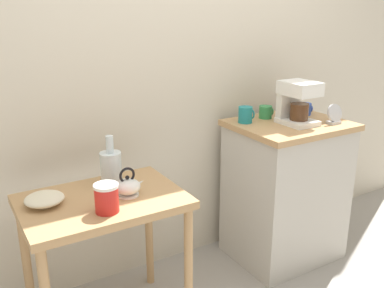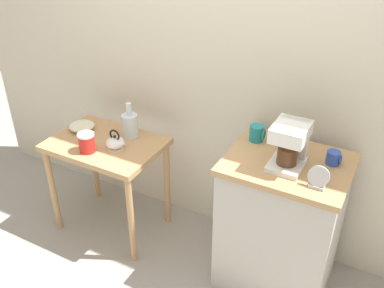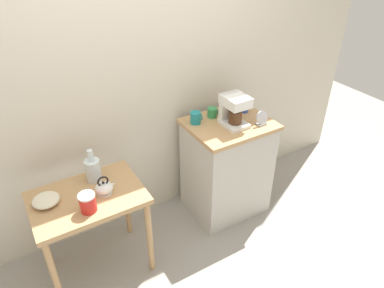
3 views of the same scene
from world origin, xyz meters
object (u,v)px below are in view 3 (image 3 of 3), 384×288
object	(u,v)px
canister_enamel	(88,203)
coffee_maker	(233,109)
glass_carafe_vase	(93,169)
mug_dark_teal	(196,118)
table_clock	(262,119)
mug_blue	(244,108)
teakettle	(104,188)
mug_tall_green	(212,112)
bowl_stoneware	(46,200)

from	to	relation	value
canister_enamel	coffee_maker	world-z (taller)	coffee_maker
glass_carafe_vase	coffee_maker	world-z (taller)	coffee_maker
mug_dark_teal	table_clock	xyz separation A→B (m)	(0.44, -0.30, 0.00)
canister_enamel	table_clock	size ratio (longest dim) A/B	1.08
canister_enamel	table_clock	bearing A→B (deg)	2.14
mug_blue	table_clock	bearing A→B (deg)	-94.47
teakettle	mug_blue	xyz separation A→B (m)	(1.35, 0.20, 0.18)
teakettle	coffee_maker	size ratio (longest dim) A/B	0.58
mug_tall_green	table_clock	bearing A→B (deg)	-50.45
bowl_stoneware	glass_carafe_vase	bearing A→B (deg)	14.33
glass_carafe_vase	mug_dark_teal	bearing A→B (deg)	3.53
mug_tall_green	table_clock	distance (m)	0.42
canister_enamel	table_clock	xyz separation A→B (m)	(1.48, 0.06, 0.17)
teakettle	coffee_maker	distance (m)	1.17
coffee_maker	table_clock	size ratio (longest dim) A/B	2.13
bowl_stoneware	coffee_maker	size ratio (longest dim) A/B	0.69
teakettle	table_clock	xyz separation A→B (m)	(1.33, -0.06, 0.19)
teakettle	mug_tall_green	world-z (taller)	mug_tall_green
mug_blue	mug_tall_green	world-z (taller)	mug_tall_green
bowl_stoneware	teakettle	bearing A→B (deg)	-14.35
coffee_maker	mug_tall_green	distance (m)	0.23
canister_enamel	mug_blue	world-z (taller)	mug_blue
bowl_stoneware	mug_tall_green	xyz separation A→B (m)	(1.44, 0.17, 0.19)
canister_enamel	mug_blue	size ratio (longest dim) A/B	1.57
teakettle	coffee_maker	world-z (taller)	coffee_maker
teakettle	canister_enamel	xyz separation A→B (m)	(-0.15, -0.11, 0.02)
glass_carafe_vase	table_clock	size ratio (longest dim) A/B	2.09
coffee_maker	mug_dark_teal	distance (m)	0.31
mug_dark_teal	glass_carafe_vase	bearing A→B (deg)	-176.47
bowl_stoneware	mug_blue	distance (m)	1.74
table_clock	mug_blue	bearing A→B (deg)	85.53
glass_carafe_vase	mug_dark_teal	distance (m)	0.91
canister_enamel	mug_blue	bearing A→B (deg)	11.84
mug_blue	mug_tall_green	bearing A→B (deg)	167.57
glass_carafe_vase	mug_blue	size ratio (longest dim) A/B	3.05
mug_dark_teal	mug_blue	size ratio (longest dim) A/B	1.19
canister_enamel	glass_carafe_vase	bearing A→B (deg)	65.70
mug_tall_green	teakettle	bearing A→B (deg)	-166.01
teakettle	mug_tall_green	size ratio (longest dim) A/B	1.71
teakettle	mug_blue	size ratio (longest dim) A/B	1.80
canister_enamel	bowl_stoneware	bearing A→B (deg)	137.33
glass_carafe_vase	coffee_maker	distance (m)	1.18
bowl_stoneware	mug_blue	size ratio (longest dim) A/B	2.14
teakettle	coffee_maker	bearing A→B (deg)	3.69
glass_carafe_vase	table_clock	xyz separation A→B (m)	(1.34, -0.24, 0.15)
canister_enamel	mug_tall_green	bearing A→B (deg)	17.29
mug_dark_teal	coffee_maker	bearing A→B (deg)	-34.36
mug_dark_teal	table_clock	bearing A→B (deg)	-33.98
bowl_stoneware	mug_dark_teal	distance (m)	1.28
bowl_stoneware	teakettle	xyz separation A→B (m)	(0.37, -0.10, 0.02)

